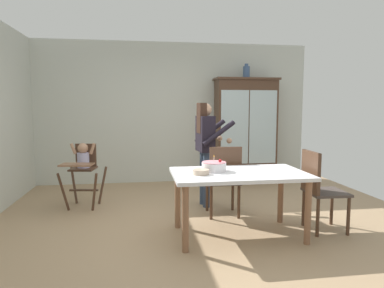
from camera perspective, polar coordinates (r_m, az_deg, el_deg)
ground_plane at (r=4.36m, az=0.58°, el=-13.56°), size 6.24×6.24×0.00m
wall_back at (r=6.71m, az=-3.06°, el=5.19°), size 5.32×0.06×2.70m
china_cabinet at (r=6.74m, az=8.90°, el=2.28°), size 1.22×0.48×2.02m
ceramic_vase at (r=6.76m, az=9.06°, el=11.81°), size 0.13×0.13×0.27m
high_chair_with_toddler at (r=5.24m, az=-17.73°, el=-3.07°), size 0.65×0.75×0.95m
adult_person at (r=5.03m, az=2.29°, el=0.46°), size 0.54×0.52×1.53m
dining_table at (r=3.93m, az=7.83°, el=-6.03°), size 1.50×0.90×0.74m
birthday_cake at (r=3.93m, az=3.69°, el=-3.77°), size 0.28×0.28×0.19m
serving_bowl at (r=3.74m, az=1.49°, el=-4.69°), size 0.18×0.18×0.05m
dining_chair_far_side at (r=4.58m, az=5.37°, el=-5.38°), size 0.46×0.46×0.96m
dining_chair_right_end at (r=4.32m, az=20.30°, el=-6.44°), size 0.46×0.46×0.96m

